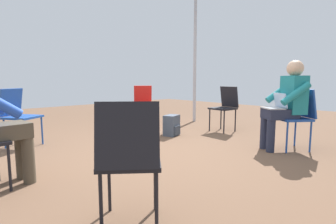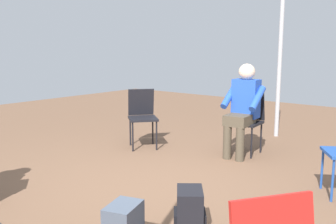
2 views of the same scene
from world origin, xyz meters
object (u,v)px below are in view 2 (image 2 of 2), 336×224
(chair_southeast, at_px, (142,114))
(backpack_by_empty_chair, at_px, (190,214))
(chair_south, at_px, (247,118))
(person_in_blue, at_px, (243,105))

(chair_southeast, xyz_separation_m, backpack_by_empty_chair, (-2.09, 1.70, -0.34))
(chair_southeast, bearing_deg, chair_south, 156.16)
(chair_southeast, distance_m, person_in_blue, 1.47)
(chair_south, xyz_separation_m, backpack_by_empty_chair, (-0.74, 2.38, -0.34))
(chair_southeast, distance_m, chair_south, 1.51)
(chair_southeast, xyz_separation_m, person_in_blue, (-1.36, -0.52, 0.20))
(backpack_by_empty_chair, bearing_deg, chair_south, -72.65)
(chair_southeast, xyz_separation_m, chair_south, (-1.35, -0.68, 0.00))
(chair_southeast, relative_size, backpack_by_empty_chair, 2.36)
(chair_south, bearing_deg, backpack_by_empty_chair, 102.89)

